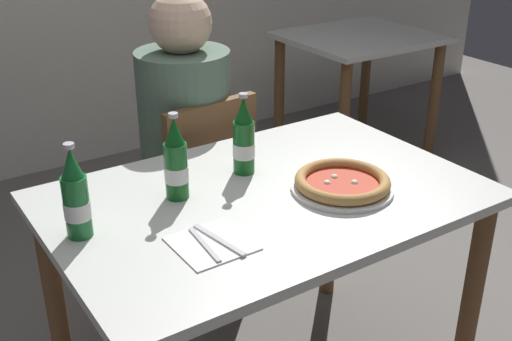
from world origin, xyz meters
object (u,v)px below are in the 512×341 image
object	(u,v)px
dining_table_main	(266,228)
chair_behind_table	(197,188)
diner_seated	(187,159)
beer_bottle_right	(76,198)
pizza_margherita_near	(342,183)
beer_bottle_center	(244,140)
beer_bottle_left	(176,163)
dining_table_background	(358,62)
napkin_with_cutlery	(212,243)

from	to	relation	value
dining_table_main	chair_behind_table	bearing A→B (deg)	80.81
diner_seated	beer_bottle_right	bearing A→B (deg)	-135.32
pizza_margherita_near	beer_bottle_center	distance (m)	0.32
beer_bottle_left	beer_bottle_center	world-z (taller)	same
pizza_margherita_near	beer_bottle_center	world-z (taller)	beer_bottle_center
diner_seated	pizza_margherita_near	world-z (taller)	diner_seated
chair_behind_table	beer_bottle_right	distance (m)	0.90
chair_behind_table	dining_table_background	distance (m)	1.59
dining_table_main	beer_bottle_center	distance (m)	0.27
pizza_margherita_near	beer_bottle_right	bearing A→B (deg)	166.75
chair_behind_table	pizza_margherita_near	size ratio (longest dim) A/B	2.92
dining_table_background	napkin_with_cutlery	size ratio (longest dim) A/B	4.21
chair_behind_table	diner_seated	world-z (taller)	diner_seated
pizza_margherita_near	beer_bottle_right	xyz separation A→B (m)	(-0.70, 0.17, 0.08)
diner_seated	beer_bottle_left	world-z (taller)	diner_seated
dining_table_background	beer_bottle_right	distance (m)	2.40
napkin_with_cutlery	dining_table_main	bearing A→B (deg)	30.29
diner_seated	chair_behind_table	bearing A→B (deg)	-80.76
diner_seated	beer_bottle_center	size ratio (longest dim) A/B	4.89
chair_behind_table	beer_bottle_left	xyz separation A→B (m)	(-0.32, -0.50, 0.37)
dining_table_background	beer_bottle_center	world-z (taller)	beer_bottle_center
diner_seated	beer_bottle_left	size ratio (longest dim) A/B	4.89
chair_behind_table	napkin_with_cutlery	world-z (taller)	chair_behind_table
napkin_with_cutlery	beer_bottle_left	bearing A→B (deg)	80.60
beer_bottle_center	napkin_with_cutlery	world-z (taller)	beer_bottle_center
dining_table_main	pizza_margherita_near	xyz separation A→B (m)	(0.19, -0.10, 0.14)
pizza_margherita_near	chair_behind_table	bearing A→B (deg)	97.42
dining_table_main	beer_bottle_left	bearing A→B (deg)	152.37
diner_seated	beer_bottle_center	distance (m)	0.58
napkin_with_cutlery	chair_behind_table	bearing A→B (deg)	64.71
beer_bottle_center	napkin_with_cutlery	size ratio (longest dim) A/B	1.30
diner_seated	napkin_with_cutlery	world-z (taller)	diner_seated
beer_bottle_right	dining_table_background	bearing A→B (deg)	31.45
dining_table_background	pizza_margherita_near	world-z (taller)	pizza_margherita_near
dining_table_main	napkin_with_cutlery	bearing A→B (deg)	-149.71
dining_table_main	dining_table_background	size ratio (longest dim) A/B	1.50
chair_behind_table	beer_bottle_left	world-z (taller)	beer_bottle_left
diner_seated	dining_table_background	size ratio (longest dim) A/B	1.51
beer_bottle_center	beer_bottle_right	distance (m)	0.54
diner_seated	beer_bottle_left	xyz separation A→B (m)	(-0.31, -0.55, 0.27)
beer_bottle_left	beer_bottle_center	size ratio (longest dim) A/B	1.00
dining_table_main	beer_bottle_right	xyz separation A→B (m)	(-0.51, 0.06, 0.22)
dining_table_background	dining_table_main	bearing A→B (deg)	-139.35
beer_bottle_right	napkin_with_cutlery	bearing A→B (deg)	-40.74
chair_behind_table	beer_bottle_left	bearing A→B (deg)	50.85
pizza_margherita_near	beer_bottle_right	distance (m)	0.73
chair_behind_table	pizza_margherita_near	distance (m)	0.77
dining_table_background	beer_bottle_left	xyz separation A→B (m)	(-1.74, -1.20, 0.26)
pizza_margherita_near	beer_bottle_left	size ratio (longest dim) A/B	1.18
dining_table_background	beer_bottle_left	size ratio (longest dim) A/B	3.24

